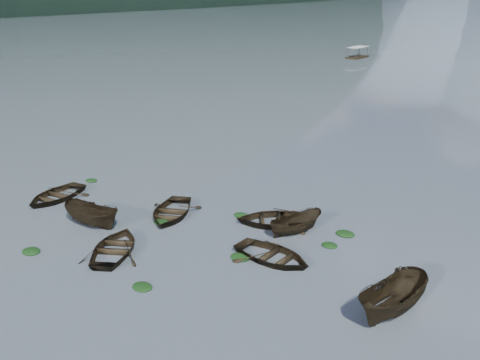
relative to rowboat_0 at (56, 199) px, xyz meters
The scene contains 18 objects.
ground_plane 12.60m from the rowboat_0, 24.51° to the right, with size 2400.00×2400.00×0.00m, color #48515B.
rowboat_0 is the anchor object (origin of this frame).
rowboat_2 5.82m from the rowboat_0, 12.19° to the right, with size 1.67×4.44×1.72m, color black.
rowboat_3 10.09m from the rowboat_0, 16.08° to the right, with size 3.38×4.74×0.98m, color black.
rowboat_4 17.54m from the rowboat_0, ahead, with size 3.34×4.68×0.97m, color black.
rowboat_5 24.83m from the rowboat_0, ahead, with size 1.87×4.96×1.92m, color black.
rowboat_6 9.12m from the rowboat_0, 17.97° to the left, with size 3.52×4.92×1.02m, color black.
rowboat_7 16.03m from the rowboat_0, 21.90° to the left, with size 3.58×5.02×1.04m, color black.
rowboat_8 17.56m from the rowboat_0, 18.72° to the left, with size 1.42×3.79×1.46m, color black.
weed_clump_0 8.18m from the rowboat_0, 44.70° to the right, with size 1.16×0.95×0.25m, color black.
weed_clump_1 9.10m from the rowboat_0, 10.26° to the left, with size 1.08×0.86×0.24m, color black.
weed_clump_2 14.51m from the rowboat_0, 18.38° to the right, with size 1.13×0.91×0.25m, color black.
weed_clump_3 19.91m from the rowboat_0, 15.37° to the left, with size 0.98×0.83×0.22m, color black.
weed_clump_4 15.89m from the rowboat_0, ahead, with size 1.18×0.94×0.25m, color black.
weed_clump_5 4.02m from the rowboat_0, 103.74° to the left, with size 1.00×0.81×0.21m, color black.
weed_clump_6 13.64m from the rowboat_0, 24.29° to the left, with size 1.05×0.88×0.22m, color black.
weed_clump_7 20.56m from the rowboat_0, 20.50° to the left, with size 1.21×0.97×0.26m, color black.
pontoon_left 85.62m from the rowboat_0, 100.94° to the left, with size 2.36×5.67×2.17m, color black, non-canonical shape.
Camera 1 is at (20.46, -15.21, 14.57)m, focal length 40.00 mm.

